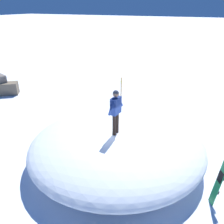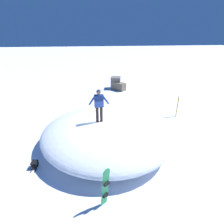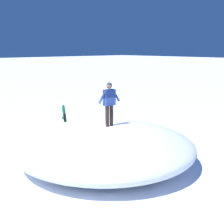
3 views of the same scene
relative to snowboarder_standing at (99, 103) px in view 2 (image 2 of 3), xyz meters
name	(u,v)px [view 2 (image 2 of 3)]	position (x,y,z in m)	size (l,w,h in m)	color
ground	(109,146)	(0.23, 0.45, -2.39)	(240.00, 240.00, 0.00)	white
snow_mound	(106,132)	(-0.07, 0.32, -1.69)	(6.77, 6.42, 1.40)	white
snowboarder_standing	(99,103)	(0.00, 0.00, 0.00)	(0.25, 1.01, 1.66)	black
snowboard_primary_upright	(106,187)	(3.59, -0.39, -1.53)	(0.30, 0.32, 1.66)	#1E8C47
backpack_near	(35,164)	(1.07, -3.08, -2.23)	(0.57, 0.36, 0.32)	black
trail_marker_pole	(177,106)	(-2.34, 5.95, -1.56)	(0.10, 0.10, 1.57)	orange
rock_outcrop	(117,84)	(-10.37, 3.54, -1.83)	(2.24, 1.60, 1.30)	#6D645A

